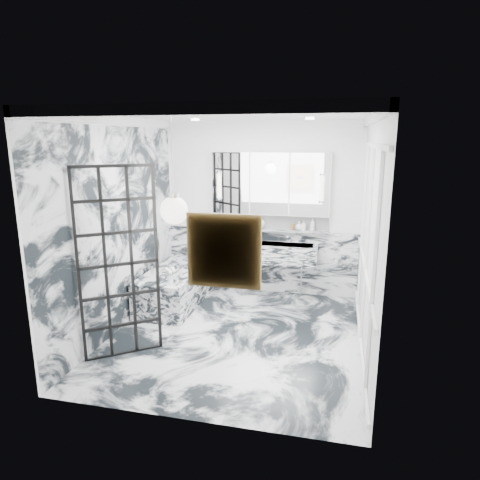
% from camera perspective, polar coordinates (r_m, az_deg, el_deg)
% --- Properties ---
extents(floor, '(3.60, 3.60, 0.00)m').
position_cam_1_polar(floor, '(5.77, -0.56, -12.53)').
color(floor, silver).
rests_on(floor, ground).
extents(ceiling, '(3.60, 3.60, 0.00)m').
position_cam_1_polar(ceiling, '(5.20, -0.64, 16.44)').
color(ceiling, white).
rests_on(ceiling, wall_back).
extents(wall_back, '(3.60, 0.00, 3.60)m').
position_cam_1_polar(wall_back, '(7.04, 2.86, 4.19)').
color(wall_back, white).
rests_on(wall_back, floor).
extents(wall_front, '(3.60, 0.00, 3.60)m').
position_cam_1_polar(wall_front, '(3.65, -7.29, -4.66)').
color(wall_front, white).
rests_on(wall_front, floor).
extents(wall_left, '(0.00, 3.60, 3.60)m').
position_cam_1_polar(wall_left, '(5.89, -15.91, 1.88)').
color(wall_left, white).
rests_on(wall_left, floor).
extents(wall_right, '(0.00, 3.60, 3.60)m').
position_cam_1_polar(wall_right, '(5.18, 16.86, 0.29)').
color(wall_right, white).
rests_on(wall_right, floor).
extents(marble_clad_back, '(3.18, 0.05, 1.05)m').
position_cam_1_polar(marble_clad_back, '(7.21, 2.75, -2.72)').
color(marble_clad_back, silver).
rests_on(marble_clad_back, floor).
extents(marble_clad_left, '(0.02, 3.56, 2.68)m').
position_cam_1_polar(marble_clad_left, '(5.90, -15.75, 1.30)').
color(marble_clad_left, silver).
rests_on(marble_clad_left, floor).
extents(panel_molding, '(0.03, 3.40, 2.30)m').
position_cam_1_polar(panel_molding, '(5.20, 16.57, -0.78)').
color(panel_molding, white).
rests_on(panel_molding, floor).
extents(soap_bottle_a, '(0.09, 0.09, 0.20)m').
position_cam_1_polar(soap_bottle_a, '(6.90, 9.65, 2.04)').
color(soap_bottle_a, '#8C5919').
rests_on(soap_bottle_a, ledge).
extents(soap_bottle_b, '(0.09, 0.09, 0.16)m').
position_cam_1_polar(soap_bottle_b, '(6.91, 8.50, 1.94)').
color(soap_bottle_b, '#4C4C51').
rests_on(soap_bottle_b, ledge).
extents(soap_bottle_c, '(0.11, 0.11, 0.14)m').
position_cam_1_polar(soap_bottle_c, '(6.92, 7.87, 1.90)').
color(soap_bottle_c, silver).
rests_on(soap_bottle_c, ledge).
extents(face_pot, '(0.16, 0.16, 0.16)m').
position_cam_1_polar(face_pot, '(7.00, 2.70, 2.18)').
color(face_pot, white).
rests_on(face_pot, ledge).
extents(amber_bottle, '(0.04, 0.04, 0.10)m').
position_cam_1_polar(amber_bottle, '(6.93, 7.00, 1.77)').
color(amber_bottle, '#8C5919').
rests_on(amber_bottle, ledge).
extents(flower_vase, '(0.07, 0.07, 0.12)m').
position_cam_1_polar(flower_vase, '(6.03, -9.24, -5.29)').
color(flower_vase, silver).
rests_on(flower_vase, bathtub).
extents(crittall_door, '(0.73, 0.56, 2.23)m').
position_cam_1_polar(crittall_door, '(5.09, -15.86, -3.16)').
color(crittall_door, black).
rests_on(crittall_door, floor).
extents(artwork, '(0.53, 0.05, 0.53)m').
position_cam_1_polar(artwork, '(3.52, -2.16, -1.47)').
color(artwork, orange).
rests_on(artwork, wall_front).
extents(pendant_light, '(0.27, 0.27, 0.27)m').
position_cam_1_polar(pendant_light, '(4.12, -8.79, 3.90)').
color(pendant_light, white).
rests_on(pendant_light, ceiling).
extents(trough_sink, '(1.60, 0.45, 0.30)m').
position_cam_1_polar(trough_sink, '(6.92, 3.66, -1.65)').
color(trough_sink, silver).
rests_on(trough_sink, wall_back).
extents(ledge, '(1.90, 0.14, 0.04)m').
position_cam_1_polar(ledge, '(7.00, 3.92, 1.38)').
color(ledge, silver).
rests_on(ledge, wall_back).
extents(subway_tile, '(1.90, 0.03, 0.23)m').
position_cam_1_polar(subway_tile, '(7.04, 4.02, 2.55)').
color(subway_tile, white).
rests_on(subway_tile, wall_back).
extents(mirror_cabinet, '(1.90, 0.16, 1.00)m').
position_cam_1_polar(mirror_cabinet, '(6.89, 4.03, 7.50)').
color(mirror_cabinet, white).
rests_on(mirror_cabinet, wall_back).
extents(sconce_left, '(0.07, 0.07, 0.40)m').
position_cam_1_polar(sconce_left, '(6.98, -2.82, 7.26)').
color(sconce_left, white).
rests_on(sconce_left, mirror_cabinet).
extents(sconce_right, '(0.07, 0.07, 0.40)m').
position_cam_1_polar(sconce_right, '(6.72, 10.86, 6.80)').
color(sconce_right, white).
rests_on(sconce_right, mirror_cabinet).
extents(bathtub, '(0.75, 1.65, 0.55)m').
position_cam_1_polar(bathtub, '(6.79, -8.50, -6.10)').
color(bathtub, silver).
rests_on(bathtub, floor).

